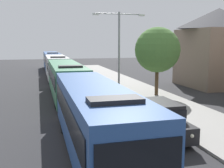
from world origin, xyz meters
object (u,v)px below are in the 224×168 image
at_px(bus_second_in_line, 66,79).
at_px(streetlamp_mid, 119,43).
at_px(bus_fourth_in_line, 52,60).
at_px(bus_lead, 95,116).
at_px(bus_middle, 56,67).
at_px(roadside_tree, 157,50).
at_px(white_suv, 160,118).

bearing_deg(bus_second_in_line, streetlamp_mid, 19.02).
height_order(bus_fourth_in_line, streetlamp_mid, streetlamp_mid).
xyz_separation_m(bus_lead, bus_fourth_in_line, (0.00, 38.16, 0.00)).
relative_size(bus_second_in_line, bus_middle, 1.12).
height_order(bus_lead, bus_middle, same).
distance_m(bus_middle, roadside_tree, 16.50).
bearing_deg(bus_second_in_line, bus_fourth_in_line, 90.00).
xyz_separation_m(bus_lead, bus_middle, (-0.00, 25.46, -0.00)).
distance_m(bus_lead, white_suv, 3.93).
relative_size(bus_middle, bus_fourth_in_line, 0.89).
relative_size(bus_middle, white_suv, 2.38).
relative_size(streetlamp_mid, roadside_tree, 1.25).
height_order(white_suv, roadside_tree, roadside_tree).
height_order(streetlamp_mid, roadside_tree, streetlamp_mid).
height_order(bus_second_in_line, streetlamp_mid, streetlamp_mid).
xyz_separation_m(bus_second_in_line, bus_middle, (-0.00, 12.80, -0.00)).
bearing_deg(bus_middle, white_suv, -81.35).
xyz_separation_m(streetlamp_mid, roadside_tree, (2.61, -3.27, -0.60)).
relative_size(bus_second_in_line, streetlamp_mid, 1.59).
bearing_deg(bus_middle, bus_second_in_line, -90.00).
height_order(bus_lead, bus_second_in_line, same).
bearing_deg(streetlamp_mid, bus_middle, 116.28).
bearing_deg(white_suv, roadside_tree, 66.90).
xyz_separation_m(bus_second_in_line, white_suv, (3.70, -11.52, -0.66)).
bearing_deg(bus_middle, bus_fourth_in_line, 90.00).
distance_m(bus_fourth_in_line, streetlamp_mid, 24.44).
bearing_deg(white_suv, bus_fourth_in_line, 95.71).
relative_size(white_suv, roadside_tree, 0.75).
bearing_deg(white_suv, bus_lead, -162.71).
xyz_separation_m(bus_middle, streetlamp_mid, (5.40, -10.93, 3.15)).
height_order(bus_second_in_line, roadside_tree, roadside_tree).
distance_m(bus_fourth_in_line, roadside_tree, 28.18).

